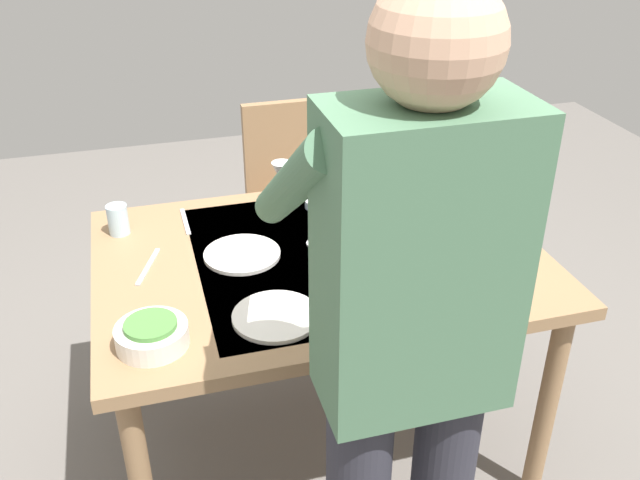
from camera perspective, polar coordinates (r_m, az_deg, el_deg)
ground_plane at (r=2.59m, az=0.00°, el=-15.81°), size 6.00×6.00×0.00m
dining_table at (r=2.16m, az=0.00°, el=-3.04°), size 1.33×0.95×0.76m
chair_near at (r=2.99m, az=-1.89°, el=3.50°), size 0.40×0.40×0.91m
person_server at (r=1.42m, az=7.11°, el=-9.02°), size 0.42×0.61×1.69m
wine_bottle at (r=2.45m, az=11.86°, el=5.56°), size 0.07×0.07×0.30m
wine_glass_left at (r=2.38m, az=-3.12°, el=5.26°), size 0.07×0.07×0.15m
wine_glass_right at (r=2.12m, az=-0.28°, el=2.11°), size 0.07×0.07×0.15m
water_cup_near_left at (r=2.37m, az=-0.39°, el=3.60°), size 0.07×0.07×0.09m
water_cup_near_right at (r=2.38m, az=9.00°, el=3.50°), size 0.08×0.08×0.10m
water_cup_far_left at (r=2.27m, az=7.45°, el=2.24°), size 0.07×0.07×0.10m
water_cup_far_right at (r=2.30m, az=-16.06°, el=1.60°), size 0.07×0.07×0.10m
serving_bowl_pasta at (r=2.09m, az=10.51°, el=-1.09°), size 0.30×0.30×0.07m
side_bowl_salad at (r=1.78m, az=-13.49°, el=-7.43°), size 0.18×0.18×0.07m
dinner_plate_near at (r=1.84m, az=-3.60°, el=-6.19°), size 0.23×0.23×0.01m
dinner_plate_far at (r=2.12m, az=-6.34°, el=-1.15°), size 0.23×0.23×0.01m
table_knife at (r=2.11m, az=-13.77°, el=-2.10°), size 0.08×0.19×0.00m
table_fork at (r=2.34m, az=-10.87°, el=1.49°), size 0.02×0.18×0.00m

